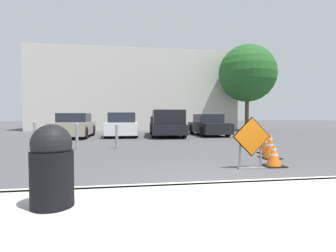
% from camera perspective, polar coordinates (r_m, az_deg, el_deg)
% --- Properties ---
extents(ground_plane, '(96.00, 96.00, 0.00)m').
position_cam_1_polar(ground_plane, '(14.52, -1.69, -2.82)').
color(ground_plane, '#4C4C4F').
extents(sidewalk_strip, '(29.73, 2.98, 0.14)m').
position_cam_1_polar(sidewalk_strip, '(3.61, 23.14, -17.96)').
color(sidewalk_strip, beige).
rests_on(sidewalk_strip, ground_plane).
extents(curb_lip, '(29.73, 0.20, 0.14)m').
position_cam_1_polar(curb_lip, '(4.87, 13.58, -12.46)').
color(curb_lip, beige).
rests_on(curb_lip, ground_plane).
extents(road_closed_sign, '(0.97, 0.20, 1.27)m').
position_cam_1_polar(road_closed_sign, '(6.74, 17.71, -3.20)').
color(road_closed_sign, black).
rests_on(road_closed_sign, ground_plane).
extents(traffic_cone_nearest, '(0.50, 0.50, 0.59)m').
position_cam_1_polar(traffic_cone_nearest, '(7.26, 22.04, -5.93)').
color(traffic_cone_nearest, black).
rests_on(traffic_cone_nearest, ground_plane).
extents(traffic_cone_second, '(0.54, 0.54, 0.80)m').
position_cam_1_polar(traffic_cone_second, '(8.56, 21.35, -3.98)').
color(traffic_cone_second, black).
rests_on(traffic_cone_second, ground_plane).
extents(traffic_cone_third, '(0.49, 0.49, 0.80)m').
position_cam_1_polar(traffic_cone_third, '(9.56, 20.66, -3.32)').
color(traffic_cone_third, black).
rests_on(traffic_cone_third, ground_plane).
extents(parked_car_nearest, '(2.04, 4.13, 1.43)m').
position_cam_1_polar(parked_car_nearest, '(16.45, -19.73, -0.00)').
color(parked_car_nearest, '#A39984').
rests_on(parked_car_nearest, ground_plane).
extents(parked_car_second, '(1.95, 4.15, 1.48)m').
position_cam_1_polar(parked_car_second, '(16.59, -9.95, 0.13)').
color(parked_car_second, white).
rests_on(parked_car_second, ground_plane).
extents(pickup_truck, '(2.27, 5.52, 1.62)m').
position_cam_1_polar(pickup_truck, '(16.35, -0.25, 0.35)').
color(pickup_truck, black).
rests_on(pickup_truck, ground_plane).
extents(parked_car_third, '(1.80, 4.29, 1.38)m').
position_cam_1_polar(parked_car_third, '(17.34, 8.78, 0.12)').
color(parked_car_third, black).
rests_on(parked_car_third, ground_plane).
extents(trash_bin, '(0.53, 0.53, 1.06)m').
position_cam_1_polar(trash_bin, '(3.69, -23.94, -7.84)').
color(trash_bin, black).
rests_on(trash_bin, sidewalk_strip).
extents(bollard_nearest, '(0.12, 0.12, 0.98)m').
position_cam_1_polar(bollard_nearest, '(10.50, -11.09, -2.02)').
color(bollard_nearest, gray).
rests_on(bollard_nearest, ground_plane).
extents(bollard_second, '(0.12, 0.12, 1.01)m').
position_cam_1_polar(bollard_second, '(10.66, -19.23, -1.97)').
color(bollard_second, gray).
rests_on(bollard_second, ground_plane).
extents(bollard_third, '(0.12, 0.12, 1.10)m').
position_cam_1_polar(bollard_third, '(11.03, -26.98, -1.72)').
color(bollard_third, gray).
rests_on(bollard_third, ground_plane).
extents(building_facade_backdrop, '(18.37, 5.00, 7.14)m').
position_cam_1_polar(building_facade_backdrop, '(25.30, -7.04, 7.47)').
color(building_facade_backdrop, beige).
rests_on(building_facade_backdrop, ground_plane).
extents(street_tree_behind_lot, '(4.77, 4.77, 7.22)m').
position_cam_1_polar(street_tree_behind_lot, '(23.36, 16.88, 10.90)').
color(street_tree_behind_lot, '#513823').
rests_on(street_tree_behind_lot, ground_plane).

